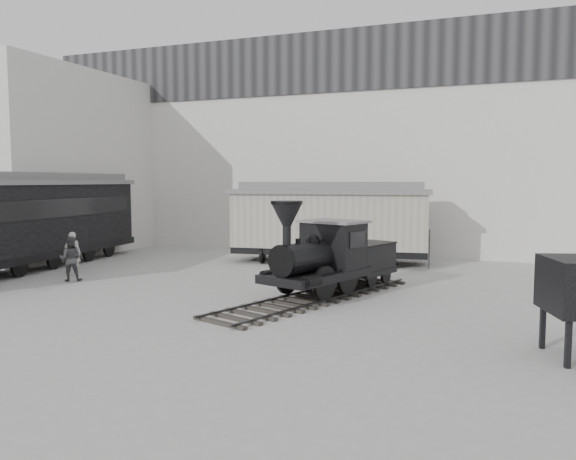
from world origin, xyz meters
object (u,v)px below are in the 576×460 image
at_px(boxcar, 330,220).
at_px(passenger_coach, 22,220).
at_px(visitor_a, 73,253).
at_px(visitor_b, 70,259).
at_px(locomotive, 328,261).

bearing_deg(boxcar, passenger_coach, -156.85).
bearing_deg(passenger_coach, visitor_a, -11.50).
bearing_deg(visitor_b, locomotive, 154.19).
bearing_deg(boxcar, visitor_a, -148.00).
xyz_separation_m(boxcar, passenger_coach, (-11.19, -6.45, 0.15)).
xyz_separation_m(passenger_coach, visitor_b, (3.64, -1.33, -1.22)).
distance_m(locomotive, visitor_b, 9.61).
xyz_separation_m(locomotive, visitor_a, (-10.40, 0.31, -0.26)).
bearing_deg(boxcar, locomotive, -80.82).
relative_size(boxcar, visitor_b, 5.54).
height_order(locomotive, visitor_a, locomotive).
relative_size(locomotive, passenger_coach, 0.61).
bearing_deg(passenger_coach, boxcar, 24.27).
xyz_separation_m(locomotive, boxcar, (-2.02, 7.04, 0.79)).
xyz_separation_m(boxcar, visitor_a, (-8.38, -6.74, -1.05)).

